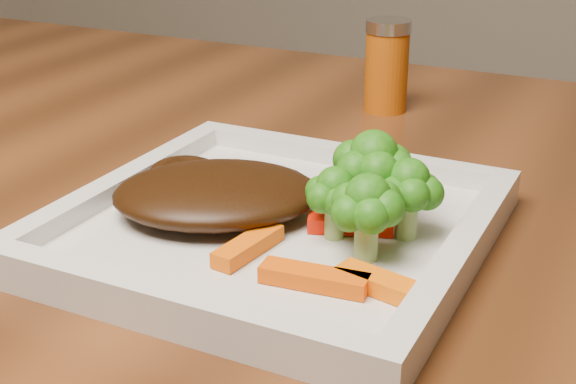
% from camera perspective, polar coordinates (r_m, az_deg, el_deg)
% --- Properties ---
extents(plate, '(0.27, 0.27, 0.01)m').
position_cam_1_polar(plate, '(0.54, -0.95, -2.84)').
color(plate, silver).
rests_on(plate, dining_table).
extents(steak, '(0.18, 0.17, 0.03)m').
position_cam_1_polar(steak, '(0.55, -5.11, -0.10)').
color(steak, black).
rests_on(steak, plate).
extents(broccoli_0, '(0.07, 0.07, 0.07)m').
position_cam_1_polar(broccoli_0, '(0.53, 6.04, 1.25)').
color(broccoli_0, '#205E0F').
rests_on(broccoli_0, plate).
extents(broccoli_1, '(0.06, 0.06, 0.06)m').
position_cam_1_polar(broccoli_1, '(0.51, 8.55, 0.08)').
color(broccoli_1, '#326110').
rests_on(broccoli_1, plate).
extents(broccoli_2, '(0.05, 0.05, 0.06)m').
position_cam_1_polar(broccoli_2, '(0.48, 5.65, -1.64)').
color(broccoli_2, '#307814').
rests_on(broccoli_2, plate).
extents(broccoli_3, '(0.05, 0.05, 0.06)m').
position_cam_1_polar(broccoli_3, '(0.51, 3.37, -0.09)').
color(broccoli_3, '#386C12').
rests_on(broccoli_3, plate).
extents(carrot_0, '(0.06, 0.02, 0.01)m').
position_cam_1_polar(carrot_0, '(0.46, 1.87, -6.13)').
color(carrot_0, '#DD4C03').
rests_on(carrot_0, plate).
extents(carrot_1, '(0.06, 0.03, 0.01)m').
position_cam_1_polar(carrot_1, '(0.46, 7.06, -6.66)').
color(carrot_1, '#F06403').
rests_on(carrot_1, plate).
extents(carrot_2, '(0.02, 0.06, 0.01)m').
position_cam_1_polar(carrot_2, '(0.50, -2.85, -3.87)').
color(carrot_2, '#E35703').
rests_on(carrot_2, plate).
extents(carrot_4, '(0.06, 0.04, 0.01)m').
position_cam_1_polar(carrot_4, '(0.58, 4.20, 0.26)').
color(carrot_4, '#D46503').
rests_on(carrot_4, plate).
extents(carrot_6, '(0.06, 0.03, 0.01)m').
position_cam_1_polar(carrot_6, '(0.53, 4.49, -2.32)').
color(carrot_6, red).
rests_on(carrot_6, plate).
extents(spice_shaker, '(0.05, 0.05, 0.09)m').
position_cam_1_polar(spice_shaker, '(0.82, 7.03, 8.88)').
color(spice_shaker, '#A04608').
rests_on(spice_shaker, dining_table).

